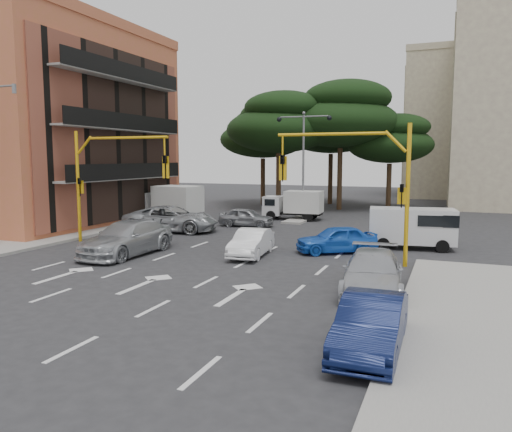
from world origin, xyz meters
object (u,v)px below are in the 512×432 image
(signal_mast_left, at_px, (104,171))
(car_silver_wagon, at_px, (127,238))
(car_white_hatch, at_px, (251,243))
(box_truck_b, at_px, (293,205))
(car_silver_cross_a, at_px, (171,219))
(car_navy_parked, at_px, (371,324))
(car_silver_parked, at_px, (373,273))
(street_lamp_center, at_px, (303,146))
(signal_mast_right, at_px, (364,174))
(box_truck_a, at_px, (167,203))
(car_blue_compact, at_px, (336,239))
(car_silver_cross_b, at_px, (246,217))
(van_white, at_px, (412,228))

(signal_mast_left, bearing_deg, car_silver_wagon, -36.99)
(car_white_hatch, relative_size, box_truck_b, 0.87)
(car_silver_cross_a, height_order, car_navy_parked, car_silver_cross_a)
(car_white_hatch, bearing_deg, car_silver_parked, -41.53)
(street_lamp_center, relative_size, box_truck_b, 1.78)
(box_truck_b, bearing_deg, signal_mast_right, -154.15)
(box_truck_a, bearing_deg, signal_mast_right, -114.21)
(signal_mast_left, xyz_separation_m, car_silver_parked, (14.75, -4.74, -3.18))
(signal_mast_right, bearing_deg, car_silver_parked, -76.44)
(car_blue_compact, distance_m, car_silver_cross_a, 11.48)
(signal_mast_right, height_order, car_silver_parked, signal_mast_right)
(car_navy_parked, bearing_deg, car_silver_wagon, 147.33)
(car_silver_parked, relative_size, box_truck_a, 0.93)
(car_navy_parked, height_order, car_silver_parked, car_silver_parked)
(car_silver_wagon, xyz_separation_m, box_truck_b, (3.32, 15.70, 0.28))
(signal_mast_left, height_order, car_navy_parked, signal_mast_left)
(car_white_hatch, distance_m, car_silver_cross_a, 9.24)
(signal_mast_left, relative_size, box_truck_a, 1.15)
(car_silver_cross_b, distance_m, box_truck_a, 6.68)
(signal_mast_left, bearing_deg, car_blue_compact, 9.17)
(car_white_hatch, bearing_deg, box_truck_b, 93.09)
(car_blue_compact, height_order, van_white, van_white)
(car_silver_cross_b, bearing_deg, car_navy_parked, -153.08)
(signal_mast_right, distance_m, car_silver_parked, 5.82)
(car_silver_cross_a, distance_m, box_truck_a, 5.68)
(car_navy_parked, bearing_deg, signal_mast_left, 146.29)
(box_truck_a, bearing_deg, signal_mast_left, -159.91)
(signal_mast_right, bearing_deg, car_white_hatch, -176.33)
(car_navy_parked, bearing_deg, car_silver_cross_b, 119.57)
(car_silver_cross_b, xyz_separation_m, box_truck_a, (-6.59, 0.83, 0.66))
(box_truck_a, bearing_deg, box_truck_b, -58.33)
(car_blue_compact, xyz_separation_m, car_silver_parked, (2.73, -6.68, 0.04))
(car_silver_wagon, distance_m, car_silver_cross_a, 7.46)
(signal_mast_right, xyz_separation_m, car_silver_wagon, (-10.70, -2.19, -3.08))
(car_silver_parked, bearing_deg, signal_mast_left, 155.39)
(car_silver_cross_a, bearing_deg, signal_mast_right, -121.85)
(car_silver_cross_b, bearing_deg, signal_mast_right, -137.50)
(box_truck_a, xyz_separation_m, box_truck_b, (8.42, 3.81, -0.21))
(car_navy_parked, xyz_separation_m, car_silver_parked, (-0.75, 5.24, 0.04))
(street_lamp_center, relative_size, box_truck_a, 1.49)
(car_silver_cross_a, xyz_separation_m, car_silver_parked, (13.79, -9.75, -0.09))
(car_white_hatch, bearing_deg, car_silver_wagon, -167.86)
(box_truck_b, bearing_deg, van_white, -137.57)
(car_silver_cross_b, xyz_separation_m, van_white, (10.91, -4.36, 0.42))
(car_silver_cross_b, distance_m, car_silver_parked, 17.10)
(car_white_hatch, bearing_deg, street_lamp_center, 90.50)
(car_white_hatch, distance_m, car_blue_compact, 4.18)
(signal_mast_left, distance_m, street_lamp_center, 15.65)
(street_lamp_center, relative_size, car_silver_parked, 1.59)
(signal_mast_left, xyz_separation_m, box_truck_a, (-2.20, 9.70, -2.60))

